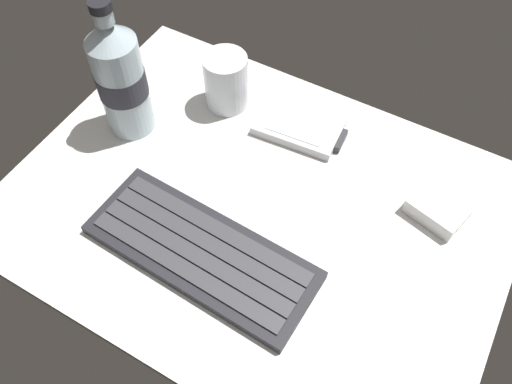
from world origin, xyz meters
TOP-DOWN VIEW (x-y plane):
  - ground_plane at (0.00, -0.23)cm, footprint 64.00×48.00cm
  - keyboard at (-2.20, -9.65)cm, footprint 29.49×12.37cm
  - handheld_device at (-0.91, 14.46)cm, footprint 13.22×8.54cm
  - juice_cup at (-12.97, 14.08)cm, footprint 6.40×6.40cm
  - water_bottle at (-22.68, 3.51)cm, footprint 6.73×6.73cm
  - charger_block at (20.94, 10.38)cm, footprint 8.17×7.16cm

SIDE VIEW (x-z plane):
  - ground_plane at x=0.00cm, z-range -2.39..0.41cm
  - handheld_device at x=-0.91cm, z-range -0.02..1.48cm
  - keyboard at x=-2.20cm, z-range -0.04..1.66cm
  - charger_block at x=20.94cm, z-range 0.00..2.40cm
  - juice_cup at x=-12.97cm, z-range -0.34..8.16cm
  - water_bottle at x=-22.68cm, z-range -1.39..19.41cm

